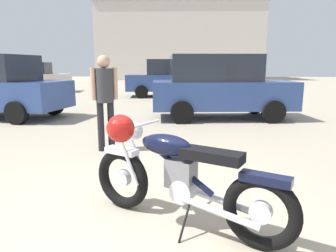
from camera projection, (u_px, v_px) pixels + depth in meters
ground_plane at (149, 240)px, 2.63m from camera, size 80.00×80.00×0.00m
vintage_motorcycle at (176, 175)px, 2.79m from camera, size 1.88×1.08×1.07m
bystander at (105, 93)px, 5.23m from camera, size 0.42×0.30×1.66m
silver_sedan_mid at (219, 86)px, 8.56m from camera, size 4.03×2.08×1.78m
red_hatchback_near at (31, 77)px, 17.27m from camera, size 4.41×2.39×1.67m
white_estate_far at (169, 78)px, 14.71m from camera, size 4.04×2.11×1.78m
industrial_building at (180, 42)px, 36.26m from camera, size 17.66×13.05×15.39m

